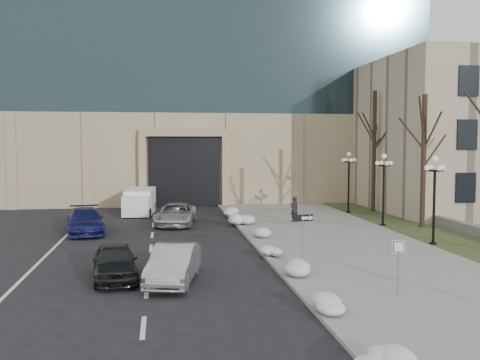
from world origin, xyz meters
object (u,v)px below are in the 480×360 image
Objects in this scene: car_e at (136,204)px; one_way_sign at (306,224)px; pedestrian at (294,209)px; car_a at (115,262)px; lamppost_c at (384,180)px; keep_sign at (399,256)px; box_truck at (140,202)px; lamppost_d at (349,174)px; car_b at (174,264)px; lamppost_b at (434,188)px; car_c at (85,221)px; car_d at (176,214)px.

car_e is 21.75m from one_way_sign.
car_a is at bearing 26.50° from pedestrian.
lamppost_c is at bearing 50.83° from one_way_sign.
keep_sign is 0.43× the size of lamppost_c.
lamppost_d is at bearing -4.99° from box_truck.
pedestrian is 13.30m from one_way_sign.
car_b is 1.86× the size of one_way_sign.
car_b is at bearing -139.04° from lamppost_c.
car_a is 0.88× the size of lamppost_c.
car_e reaches higher than car_a.
one_way_sign is 9.25m from lamppost_b.
lamppost_c is 1.00× the size of lamppost_d.
car_b is 23.16m from lamppost_d.
lamppost_d reaches higher than car_c.
car_a is 2.46m from car_b.
keep_sign reaches higher than car_d.
lamppost_c is (13.78, 11.96, 2.34)m from car_b.
one_way_sign is (8.07, -20.16, 1.25)m from car_e.
one_way_sign is at bearing 53.34° from pedestrian.
car_c is 13.57m from pedestrian.
car_b is 0.87× the size of car_c.
box_truck reaches higher than pedestrian.
car_d is at bearing 14.11° from car_c.
keep_sign is (10.14, -24.69, 0.78)m from car_e.
box_truck is 18.44m from lamppost_c.
box_truck is 1.26× the size of lamppost_c.
pedestrian is at bearing 4.43° from car_d.
car_e is 2.10× the size of keep_sign.
car_e is (-2.42, 21.34, -0.00)m from car_b.
box_truck is 2.90× the size of keep_sign.
car_a is 20.20m from box_truck.
car_a is 24.00m from lamppost_d.
lamppost_b is (6.06, 8.81, 1.56)m from keep_sign.
car_b reaches higher than car_d.
car_d is at bearing 168.33° from lamppost_c.
lamppost_b is 6.50m from lamppost_c.
car_c is at bearing -111.00° from car_e.
lamppost_d is (6.06, 21.81, 1.56)m from keep_sign.
keep_sign is at bearing -12.08° from car_b.
car_c is at bearing 160.00° from lamppost_b.
pedestrian is 7.20m from lamppost_d.
car_b is 2.17× the size of keep_sign.
lamppost_b is (8.12, 4.28, 1.08)m from one_way_sign.
lamppost_b is at bearing -49.25° from car_e.
lamppost_d is at bearing 64.64° from car_b.
lamppost_b is at bearing 97.05° from pedestrian.
one_way_sign reaches higher than car_b.
lamppost_c is (13.30, -2.75, 2.36)m from car_d.
car_b is 0.94× the size of lamppost_d.
car_b is 13.30m from car_c.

